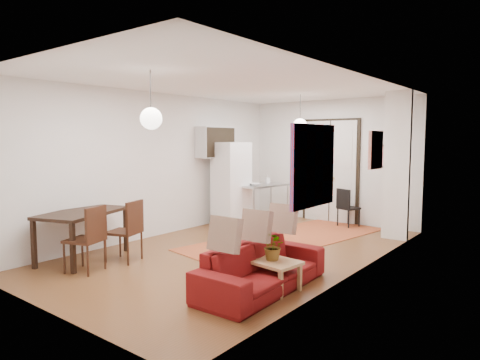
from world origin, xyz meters
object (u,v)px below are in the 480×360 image
Objects in this scene: dining_chair_near at (128,225)px; black_side_chair at (350,204)px; sofa at (262,267)px; kitchen_counter at (263,198)px; fridge at (231,184)px; dining_chair_far at (90,232)px; dining_table at (83,217)px; coffee_table at (267,263)px.

dining_chair_near is 1.15× the size of black_side_chair.
kitchen_counter is (-2.46, 3.53, 0.31)m from sofa.
fridge is 3.22m from dining_chair_near.
kitchen_counter is at bearing 57.20° from fridge.
dining_chair_far is (-0.07, -4.43, -0.03)m from kitchen_counter.
fridge is at bearing 87.16° from dining_table.
kitchen_counter reaches higher than coffee_table.
coffee_table is 4.16m from fridge.
dining_chair_near and dining_chair_far have the same top height.
dining_table is 5.76m from black_side_chair.
black_side_chair is (1.72, 4.81, -0.07)m from dining_chair_near.
black_side_chair is at bearing 8.28° from sofa.
dining_table is 1.65× the size of dining_chair_near.
fridge is 3.91m from dining_chair_far.
sofa is at bearing -92.50° from coffee_table.
coffee_table is 2.56m from dining_chair_near.
black_side_chair is (-0.80, 4.61, 0.20)m from sofa.
dining_table is at bearing 86.03° from black_side_chair.
dining_chair_far is at bearing 107.99° from sofa.
coffee_table is 0.49× the size of fridge.
black_side_chair is at bearing 41.18° from kitchen_counter.
dining_table is at bearing -91.06° from kitchen_counter.
dining_chair_near is (0.42, -3.17, -0.37)m from fridge.
fridge is 1.91× the size of dining_chair_near.
dining_chair_near is at bearing 92.92° from sofa.
sofa is 2.23× the size of coffee_table.
dining_chair_far is (-2.53, -1.01, 0.24)m from coffee_table.
fridge reaches higher than coffee_table.
sofa is 2.55m from dining_chair_near.
coffee_table is 2.74m from dining_chair_far.
black_side_chair reaches higher than coffee_table.
black_side_chair is at bearing 141.29° from dining_chair_near.
dining_chair_far reaches higher than kitchen_counter.
dining_chair_far is (-2.53, -0.90, 0.27)m from sofa.
kitchen_counter reaches higher than sofa.
dining_chair_far is (0.42, -3.87, -0.37)m from fridge.
dining_chair_near is at bearing -173.12° from coffee_table.
kitchen_counter is 0.79× the size of dining_table.
dining_table is at bearing -131.61° from dining_chair_far.
coffee_table is 0.93× the size of dining_chair_far.
dining_table is at bearing -84.84° from fridge.
fridge is 1.16× the size of dining_table.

